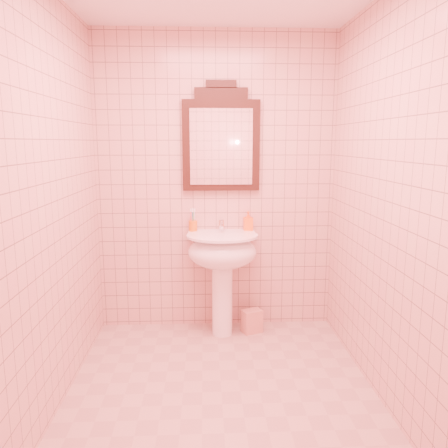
{
  "coord_description": "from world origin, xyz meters",
  "views": [
    {
      "loc": [
        -0.1,
        -2.59,
        1.6
      ],
      "look_at": [
        0.04,
        0.55,
        1.01
      ],
      "focal_mm": 35.0,
      "sensor_mm": 36.0,
      "label": 1
    }
  ],
  "objects_px": {
    "mirror": "(221,141)",
    "soap_dispenser": "(248,221)",
    "toothbrush_cup": "(193,226)",
    "pedestal_sink": "(222,259)",
    "towel": "(252,321)"
  },
  "relations": [
    {
      "from": "toothbrush_cup",
      "to": "soap_dispenser",
      "type": "height_order",
      "value": "toothbrush_cup"
    },
    {
      "from": "mirror",
      "to": "toothbrush_cup",
      "type": "distance_m",
      "value": 0.74
    },
    {
      "from": "pedestal_sink",
      "to": "towel",
      "type": "distance_m",
      "value": 0.62
    },
    {
      "from": "toothbrush_cup",
      "to": "towel",
      "type": "xyz_separation_m",
      "value": [
        0.49,
        -0.13,
        -0.81
      ]
    },
    {
      "from": "toothbrush_cup",
      "to": "towel",
      "type": "distance_m",
      "value": 0.96
    },
    {
      "from": "soap_dispenser",
      "to": "mirror",
      "type": "bearing_deg",
      "value": 167.52
    },
    {
      "from": "towel",
      "to": "mirror",
      "type": "bearing_deg",
      "value": 146.0
    },
    {
      "from": "pedestal_sink",
      "to": "towel",
      "type": "relative_size",
      "value": 4.4
    },
    {
      "from": "mirror",
      "to": "soap_dispenser",
      "type": "height_order",
      "value": "mirror"
    },
    {
      "from": "pedestal_sink",
      "to": "toothbrush_cup",
      "type": "distance_m",
      "value": 0.38
    },
    {
      "from": "mirror",
      "to": "soap_dispenser",
      "type": "distance_m",
      "value": 0.71
    },
    {
      "from": "toothbrush_cup",
      "to": "towel",
      "type": "relative_size",
      "value": 0.84
    },
    {
      "from": "mirror",
      "to": "toothbrush_cup",
      "type": "bearing_deg",
      "value": -169.41
    },
    {
      "from": "toothbrush_cup",
      "to": "soap_dispenser",
      "type": "relative_size",
      "value": 1.01
    },
    {
      "from": "pedestal_sink",
      "to": "mirror",
      "type": "xyz_separation_m",
      "value": [
        -0.0,
        0.2,
        0.95
      ]
    }
  ]
}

